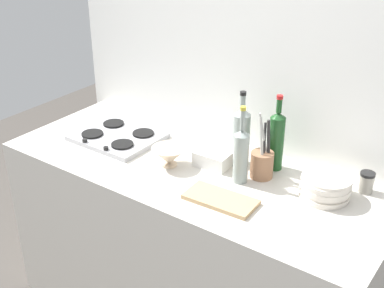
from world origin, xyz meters
name	(u,v)px	position (x,y,z in m)	size (l,w,h in m)	color
counter_block	(192,248)	(0.00, 0.00, 0.45)	(1.80, 0.70, 0.90)	beige
backsplash_panel	(239,73)	(0.00, 0.38, 1.24)	(1.90, 0.06, 2.49)	white
stovetop_hob	(118,136)	(-0.48, 0.03, 0.91)	(0.40, 0.34, 0.04)	#B2B2B7
plate_stack	(326,187)	(0.58, 0.12, 0.95)	(0.21, 0.21, 0.10)	silver
wine_bottle_leftmost	(241,136)	(0.16, 0.16, 1.04)	(0.08, 0.08, 0.35)	gray
wine_bottle_mid_left	(241,154)	(0.23, 0.03, 1.03)	(0.07, 0.07, 0.35)	gray
wine_bottle_mid_right	(276,140)	(0.30, 0.21, 1.04)	(0.07, 0.07, 0.35)	#19471E
mixing_bowl	(169,156)	(-0.10, -0.04, 0.95)	(0.16, 0.16, 0.09)	beige
butter_dish	(213,159)	(0.06, 0.07, 0.93)	(0.16, 0.10, 0.07)	white
utensil_crock	(262,163)	(0.29, 0.11, 0.97)	(0.10, 0.10, 0.30)	#996B4C
condiment_jar_front	(366,182)	(0.70, 0.25, 0.95)	(0.06, 0.06, 0.09)	#9E998C
cutting_board	(221,199)	(0.25, -0.16, 0.91)	(0.29, 0.14, 0.02)	tan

